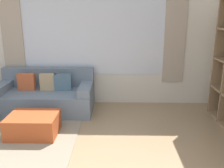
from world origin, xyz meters
The scene contains 4 objects.
wall_back centered at (0.00, 3.25, 1.36)m, with size 6.76×0.11×2.70m.
area_rug centered at (-1.40, 1.72, 0.01)m, with size 2.52×2.16×0.01m, color gray.
couch_main centered at (-0.96, 2.74, 0.30)m, with size 1.94×0.95×0.83m.
ottoman centered at (-0.87, 1.66, 0.18)m, with size 0.79×0.62×0.35m.
Camera 1 is at (0.49, -2.06, 1.96)m, focal length 40.00 mm.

